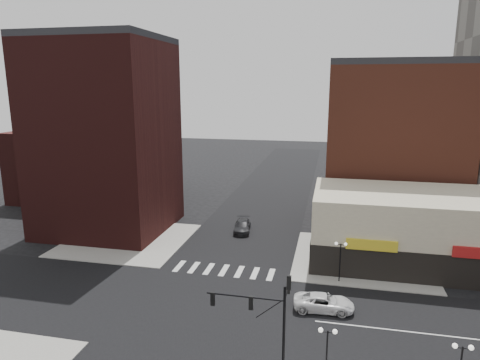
# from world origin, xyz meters

# --- Properties ---
(ground) EXTENTS (240.00, 240.00, 0.00)m
(ground) POSITION_xyz_m (0.00, 0.00, 0.00)
(ground) COLOR black
(ground) RESTS_ON ground
(road_ew) EXTENTS (200.00, 14.00, 0.02)m
(road_ew) POSITION_xyz_m (0.00, 0.00, 0.01)
(road_ew) COLOR black
(road_ew) RESTS_ON ground
(road_ns) EXTENTS (14.00, 200.00, 0.02)m
(road_ns) POSITION_xyz_m (0.00, 0.00, 0.01)
(road_ns) COLOR black
(road_ns) RESTS_ON ground
(sidewalk_nw) EXTENTS (15.00, 15.00, 0.12)m
(sidewalk_nw) POSITION_xyz_m (-14.50, 14.50, 0.06)
(sidewalk_nw) COLOR gray
(sidewalk_nw) RESTS_ON ground
(sidewalk_ne) EXTENTS (15.00, 15.00, 0.12)m
(sidewalk_ne) POSITION_xyz_m (14.50, 14.50, 0.06)
(sidewalk_ne) COLOR gray
(sidewalk_ne) RESTS_ON ground
(building_nw) EXTENTS (16.00, 15.00, 25.00)m
(building_nw) POSITION_xyz_m (-19.00, 18.50, 12.50)
(building_nw) COLOR #371311
(building_nw) RESTS_ON ground
(building_nw_low) EXTENTS (20.00, 18.00, 12.00)m
(building_nw_low) POSITION_xyz_m (-32.00, 34.00, 6.00)
(building_nw_low) COLOR #371311
(building_nw_low) RESTS_ON ground
(building_ne_midrise) EXTENTS (18.00, 15.00, 22.00)m
(building_ne_midrise) POSITION_xyz_m (19.00, 29.50, 11.00)
(building_ne_midrise) COLOR brown
(building_ne_midrise) RESTS_ON ground
(building_ne_row) EXTENTS (24.20, 12.20, 8.00)m
(building_ne_row) POSITION_xyz_m (21.00, 15.00, 3.30)
(building_ne_row) COLOR beige
(building_ne_row) RESTS_ON ground
(traffic_signal) EXTENTS (5.59, 3.09, 7.77)m
(traffic_signal) POSITION_xyz_m (7.24, -7.83, 4.96)
(traffic_signal) COLOR black
(traffic_signal) RESTS_ON ground
(street_lamp_se_a) EXTENTS (1.22, 0.32, 4.16)m
(street_lamp_se_a) POSITION_xyz_m (11.00, -8.00, 3.29)
(street_lamp_se_a) COLOR black
(street_lamp_se_a) RESTS_ON sidewalk_se
(street_lamp_se_b) EXTENTS (1.22, 0.32, 4.16)m
(street_lamp_se_b) POSITION_xyz_m (19.00, -8.00, 3.29)
(street_lamp_se_b) COLOR black
(street_lamp_se_b) RESTS_ON sidewalk_se
(street_lamp_ne) EXTENTS (1.22, 0.32, 4.16)m
(street_lamp_ne) POSITION_xyz_m (12.00, 8.00, 3.29)
(street_lamp_ne) COLOR black
(street_lamp_ne) RESTS_ON sidewalk_ne
(white_suv) EXTENTS (5.42, 2.75, 1.47)m
(white_suv) POSITION_xyz_m (10.63, 2.03, 0.74)
(white_suv) COLOR white
(white_suv) RESTS_ON ground
(dark_sedan_north) EXTENTS (2.78, 5.44, 1.51)m
(dark_sedan_north) POSITION_xyz_m (-0.80, 20.92, 0.76)
(dark_sedan_north) COLOR black
(dark_sedan_north) RESTS_ON ground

